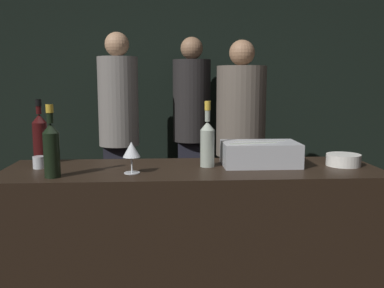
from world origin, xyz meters
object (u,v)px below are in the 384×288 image
Objects in this scene: ice_bin_with_bottles at (260,153)px; person_blond_tee at (192,123)px; bowl_white at (343,160)px; candle_votive at (39,162)px; rose_wine_bottle at (207,141)px; champagne_bottle at (51,147)px; person_in_hoodie at (241,136)px; wine_glass at (132,151)px; red_wine_bottle_black_foil at (40,137)px; person_grey_polo at (119,125)px.

person_blond_tee is (-0.24, 1.90, -0.03)m from ice_bin_with_bottles.
bowl_white is 2.78× the size of candle_votive.
rose_wine_bottle is at bearing 90.87° from person_blond_tee.
rose_wine_bottle is 1.92m from person_blond_tee.
candle_votive is 0.26m from champagne_bottle.
person_in_hoodie is 0.96× the size of person_blond_tee.
ice_bin_with_bottles is 0.21× the size of person_blond_tee.
red_wine_bottle_black_foil is (-0.51, 0.28, 0.03)m from wine_glass.
rose_wine_bottle is 0.99× the size of red_wine_bottle_black_foil.
person_in_hoodie is (0.41, 1.35, -0.15)m from rose_wine_bottle.
bowl_white is at bearing 6.21° from wine_glass.
person_grey_polo is at bearing 168.53° from person_in_hoodie.
ice_bin_with_bottles is 2.23× the size of bowl_white.
candle_votive is at bearing 179.50° from rose_wine_bottle.
wine_glass is 0.45× the size of rose_wine_bottle.
candle_votive is at bearing 163.17° from wine_glass.
person_grey_polo is at bearing 86.58° from champagne_bottle.
person_blond_tee reaches higher than wine_glass.
rose_wine_bottle reaches higher than wine_glass.
wine_glass is 0.40m from rose_wine_bottle.
bowl_white is at bearing 7.16° from champagne_bottle.
red_wine_bottle_black_foil is at bearing 101.82° from candle_votive.
person_in_hoodie reaches higher than bowl_white.
bowl_white is at bearing -4.23° from ice_bin_with_bottles.
person_in_hoodie is (0.14, 1.33, -0.08)m from ice_bin_with_bottles.
red_wine_bottle_black_foil is at bearing 128.10° from person_grey_polo.
person_in_hoodie is at bearing 102.55° from bowl_white.
rose_wine_bottle is 1.75m from person_grey_polo.
wine_glass reaches higher than bowl_white.
person_blond_tee is at bearing 64.87° from candle_votive.
rose_wine_bottle is at bearing 158.96° from person_grey_polo.
red_wine_bottle_black_foil reaches higher than wine_glass.
rose_wine_bottle is 1.42m from person_in_hoodie.
candle_votive is 1.64m from person_grey_polo.
ice_bin_with_bottles is 1.17m from red_wine_bottle_black_foil.
champagne_bottle is (-0.36, -0.06, 0.03)m from wine_glass.
ice_bin_with_bottles reaches higher than bowl_white.
wine_glass is 0.51m from candle_votive.
rose_wine_bottle is at bearing -0.50° from candle_votive.
rose_wine_bottle is at bearing 178.51° from bowl_white.
person_in_hoodie is 1.08m from person_grey_polo.
person_grey_polo reaches higher than champagne_bottle.
candle_votive is 1.85m from person_in_hoodie.
candle_votive is (-1.57, 0.03, -0.00)m from bowl_white.
champagne_bottle is 1.84m from person_grey_polo.
person_blond_tee is (0.77, 2.11, -0.10)m from champagne_bottle.
red_wine_bottle_black_foil is (-0.89, 0.14, 0.01)m from rose_wine_bottle.
red_wine_bottle_black_foil is at bearing 174.24° from bowl_white.
person_in_hoodie is at bearing 46.55° from candle_votive.
champagne_bottle is at bearing -168.04° from ice_bin_with_bottles.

